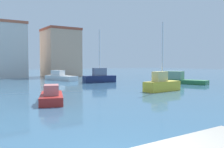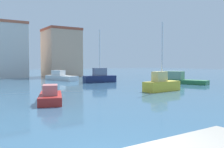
% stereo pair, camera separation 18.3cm
% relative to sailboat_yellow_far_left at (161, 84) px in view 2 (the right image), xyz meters
% --- Properties ---
extents(water, '(160.00, 160.00, 0.00)m').
position_rel_sailboat_yellow_far_left_xyz_m(water, '(0.72, 7.13, -0.71)').
color(water, '#38607F').
rests_on(water, ground).
extents(sailboat_yellow_far_left, '(4.21, 1.72, 6.86)m').
position_rel_sailboat_yellow_far_left_xyz_m(sailboat_yellow_far_left, '(0.00, 0.00, 0.00)').
color(sailboat_yellow_far_left, gold).
rests_on(sailboat_yellow_far_left, water).
extents(motorboat_green_distant_east, '(4.00, 7.11, 1.68)m').
position_rel_sailboat_yellow_far_left_xyz_m(motorboat_green_distant_east, '(8.49, 5.24, -0.13)').
color(motorboat_green_distant_east, '#28703D').
rests_on(motorboat_green_distant_east, water).
extents(sailboat_navy_outer_mooring, '(4.84, 2.15, 7.57)m').
position_rel_sailboat_yellow_far_left_xyz_m(sailboat_navy_outer_mooring, '(0.37, 12.83, 0.07)').
color(sailboat_navy_outer_mooring, '#19234C').
rests_on(sailboat_navy_outer_mooring, water).
extents(motorboat_white_inner_mooring, '(3.52, 6.59, 1.60)m').
position_rel_sailboat_yellow_far_left_xyz_m(motorboat_white_inner_mooring, '(-2.72, 20.08, -0.17)').
color(motorboat_white_inner_mooring, white).
rests_on(motorboat_white_inner_mooring, water).
extents(motorboat_red_near_pier, '(2.97, 4.68, 1.30)m').
position_rel_sailboat_yellow_far_left_xyz_m(motorboat_red_near_pier, '(-11.57, -0.65, -0.28)').
color(motorboat_red_near_pier, '#B22823').
rests_on(motorboat_red_near_pier, water).
extents(warehouse_block, '(6.72, 7.16, 9.92)m').
position_rel_sailboat_yellow_far_left_xyz_m(warehouse_block, '(1.71, 31.00, 4.26)').
color(warehouse_block, tan).
rests_on(warehouse_block, ground).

